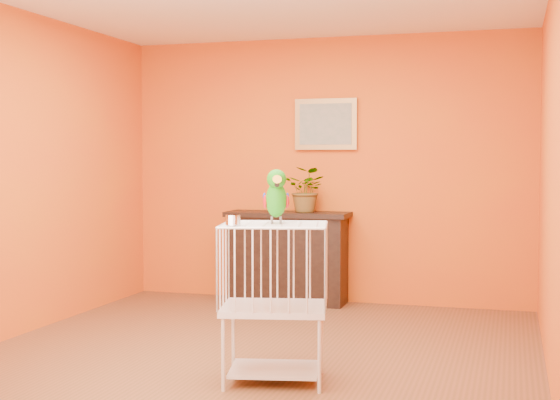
% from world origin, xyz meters
% --- Properties ---
extents(ground, '(4.50, 4.50, 0.00)m').
position_xyz_m(ground, '(0.00, 0.00, 0.00)').
color(ground, brown).
rests_on(ground, ground).
extents(room_shell, '(4.50, 4.50, 4.50)m').
position_xyz_m(room_shell, '(0.00, 0.00, 1.58)').
color(room_shell, '#D04813').
rests_on(room_shell, ground).
extents(console_cabinet, '(1.20, 0.43, 0.89)m').
position_xyz_m(console_cabinet, '(-0.34, 2.04, 0.45)').
color(console_cabinet, black).
rests_on(console_cabinet, ground).
extents(potted_plant, '(0.46, 0.50, 0.34)m').
position_xyz_m(potted_plant, '(-0.14, 1.99, 1.06)').
color(potted_plant, '#26722D').
rests_on(potted_plant, console_cabinet).
extents(framed_picture, '(0.62, 0.04, 0.50)m').
position_xyz_m(framed_picture, '(0.00, 2.22, 1.75)').
color(framed_picture, '#A5773B').
rests_on(framed_picture, room_shell).
extents(birdcage, '(0.74, 0.62, 1.00)m').
position_xyz_m(birdcage, '(0.34, -0.60, 0.52)').
color(birdcage, silver).
rests_on(birdcage, ground).
extents(feed_cup, '(0.09, 0.09, 0.06)m').
position_xyz_m(feed_cup, '(0.14, -0.82, 1.04)').
color(feed_cup, silver).
rests_on(feed_cup, birdcage).
extents(parrot, '(0.19, 0.31, 0.35)m').
position_xyz_m(parrot, '(0.35, -0.60, 1.18)').
color(parrot, '#59544C').
rests_on(parrot, birdcage).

